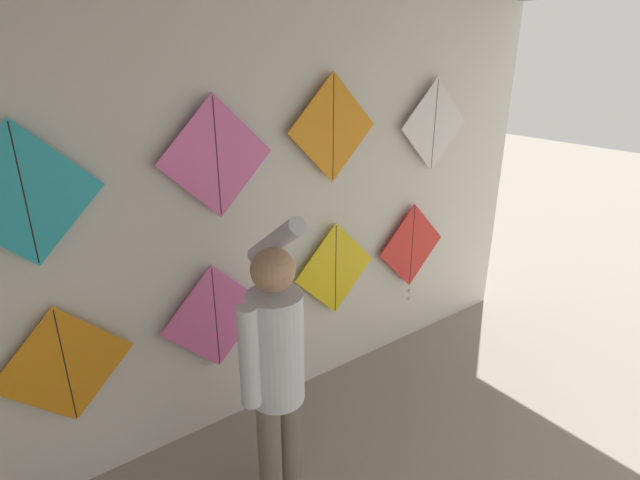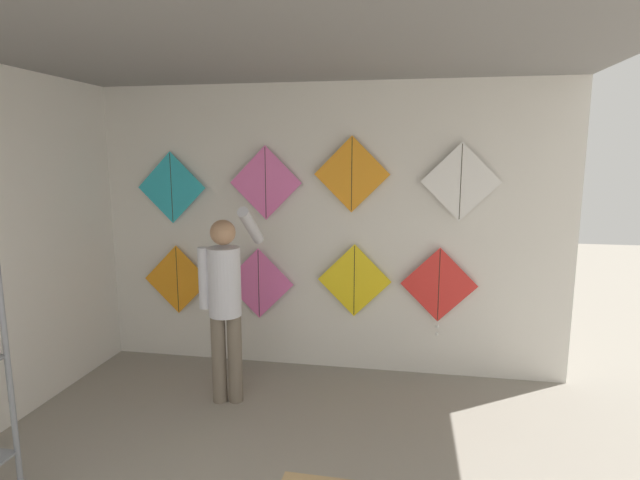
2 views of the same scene
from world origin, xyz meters
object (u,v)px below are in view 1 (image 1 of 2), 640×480
object	(u,v)px
kite_0	(65,366)
shopkeeper	(275,366)
kite_2	(335,269)
kite_5	(217,157)
kite_4	(24,195)
kite_3	(412,248)
kite_6	(333,129)
kite_1	(216,317)
kite_7	(434,125)

from	to	relation	value
kite_0	shopkeeper	bearing A→B (deg)	-44.16
kite_2	kite_5	distance (m)	1.28
shopkeeper	kite_4	xyz separation A→B (m)	(-0.84, 0.80, 0.84)
shopkeeper	kite_3	world-z (taller)	shopkeeper
kite_6	shopkeeper	bearing A→B (deg)	-140.61
kite_1	kite_2	xyz separation A→B (m)	(0.96, 0.00, 0.07)
kite_2	kite_4	bearing A→B (deg)	180.00
kite_3	kite_5	xyz separation A→B (m)	(-1.67, 0.00, 0.96)
kite_1	kite_3	bearing A→B (deg)	-0.01
kite_5	kite_4	bearing A→B (deg)	180.00
kite_0	kite_1	xyz separation A→B (m)	(0.87, 0.00, -0.00)
kite_1	kite_6	bearing A→B (deg)	0.00
kite_7	kite_0	bearing A→B (deg)	180.00
shopkeeper	kite_1	distance (m)	0.81
shopkeeper	kite_3	bearing A→B (deg)	12.28
kite_4	kite_5	size ratio (longest dim) A/B	1.00
kite_0	kite_5	size ratio (longest dim) A/B	1.00
kite_2	kite_5	size ratio (longest dim) A/B	1.00
kite_0	kite_7	xyz separation A→B (m)	(2.79, 0.00, 1.03)
kite_4	kite_7	xyz separation A→B (m)	(2.81, 0.00, 0.08)
kite_0	kite_2	world-z (taller)	kite_2
kite_5	kite_6	distance (m)	0.84
kite_7	kite_2	bearing A→B (deg)	180.00
kite_3	kite_6	xyz separation A→B (m)	(-0.84, 0.00, 1.05)
kite_0	kite_7	size ratio (longest dim) A/B	1.00
kite_0	kite_4	xyz separation A→B (m)	(-0.02, 0.00, 0.95)
kite_1	kite_4	distance (m)	1.30
kite_3	kite_5	world-z (taller)	kite_5
kite_0	kite_1	bearing A→B (deg)	0.00
kite_3	kite_4	distance (m)	2.80
kite_0	kite_3	size ratio (longest dim) A/B	0.84
kite_4	kite_5	distance (m)	0.98
shopkeeper	kite_4	world-z (taller)	kite_4
kite_0	kite_5	bearing A→B (deg)	0.00
kite_0	kite_7	world-z (taller)	kite_7
kite_0	kite_5	distance (m)	1.39
kite_4	kite_5	xyz separation A→B (m)	(0.98, 0.00, 0.06)
kite_0	kite_7	distance (m)	2.98
shopkeeper	kite_5	xyz separation A→B (m)	(0.14, 0.80, 0.90)
shopkeeper	kite_1	world-z (taller)	shopkeeper
kite_5	kite_2	bearing A→B (deg)	0.00
shopkeeper	kite_5	bearing A→B (deg)	68.62
kite_5	shopkeeper	bearing A→B (deg)	-99.81
kite_3	kite_5	bearing A→B (deg)	179.99
kite_2	kite_5	world-z (taller)	kite_5
shopkeeper	kite_7	xyz separation A→B (m)	(1.97, 0.80, 0.92)
kite_2	shopkeeper	bearing A→B (deg)	-141.60
kite_3	kite_6	distance (m)	1.34
kite_4	kite_2	bearing A→B (deg)	0.00
shopkeeper	kite_2	size ratio (longest dim) A/B	2.38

